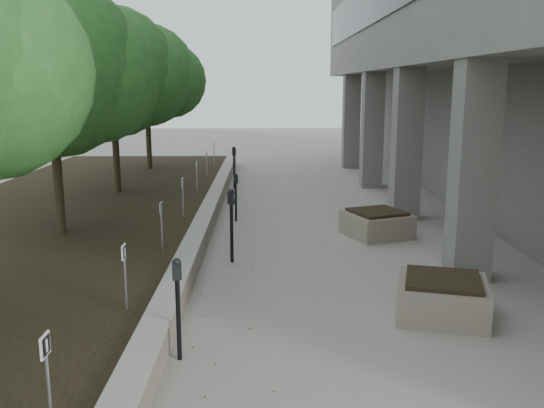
{
  "coord_description": "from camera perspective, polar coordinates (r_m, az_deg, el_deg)",
  "views": [
    {
      "loc": [
        -0.38,
        -4.39,
        3.54
      ],
      "look_at": [
        -0.22,
        6.89,
        1.24
      ],
      "focal_mm": 38.51,
      "sensor_mm": 36.0,
      "label": 1
    }
  ],
  "objects": [
    {
      "name": "retaining_wall",
      "position": [
        13.87,
        -6.75,
        -2.28
      ],
      "size": [
        0.39,
        26.0,
        0.5
      ],
      "primitive_type": null,
      "color": "gray",
      "rests_on": "ground"
    },
    {
      "name": "planting_bed",
      "position": [
        14.72,
        -21.13,
        -2.37
      ],
      "size": [
        7.0,
        26.0,
        0.4
      ],
      "primitive_type": "cube",
      "color": "#2D2416",
      "rests_on": "ground"
    },
    {
      "name": "crabapple_tree_3",
      "position": [
        13.16,
        -20.67,
        8.97
      ],
      "size": [
        4.6,
        4.0,
        5.44
      ],
      "primitive_type": null,
      "color": "#266125",
      "rests_on": "planting_bed"
    },
    {
      "name": "crabapple_tree_4",
      "position": [
        17.95,
        -15.26,
        9.79
      ],
      "size": [
        4.6,
        4.0,
        5.44
      ],
      "primitive_type": null,
      "color": "#266125",
      "rests_on": "planting_bed"
    },
    {
      "name": "crabapple_tree_5",
      "position": [
        22.83,
        -12.14,
        10.22
      ],
      "size": [
        4.6,
        4.0,
        5.44
      ],
      "primitive_type": null,
      "color": "#266125",
      "rests_on": "planting_bed"
    },
    {
      "name": "parking_sign_2",
      "position": [
        5.91,
        -21.04,
        -16.06
      ],
      "size": [
        0.04,
        0.22,
        0.96
      ],
      "primitive_type": null,
      "color": "black",
      "rests_on": "planting_bed"
    },
    {
      "name": "parking_sign_3",
      "position": [
        8.56,
        -14.16,
        -6.95
      ],
      "size": [
        0.04,
        0.22,
        0.96
      ],
      "primitive_type": null,
      "color": "black",
      "rests_on": "planting_bed"
    },
    {
      "name": "parking_sign_4",
      "position": [
        11.38,
        -10.74,
        -2.2
      ],
      "size": [
        0.04,
        0.22,
        0.96
      ],
      "primitive_type": null,
      "color": "black",
      "rests_on": "planting_bed"
    },
    {
      "name": "parking_sign_5",
      "position": [
        14.28,
        -8.7,
        0.65
      ],
      "size": [
        0.04,
        0.22,
        0.96
      ],
      "primitive_type": null,
      "color": "black",
      "rests_on": "planting_bed"
    },
    {
      "name": "parking_sign_6",
      "position": [
        17.21,
        -7.35,
        2.54
      ],
      "size": [
        0.04,
        0.22,
        0.96
      ],
      "primitive_type": null,
      "color": "black",
      "rests_on": "planting_bed"
    },
    {
      "name": "parking_sign_7",
      "position": [
        20.17,
        -6.4,
        3.87
      ],
      "size": [
        0.04,
        0.22,
        0.96
      ],
      "primitive_type": null,
      "color": "black",
      "rests_on": "planting_bed"
    },
    {
      "name": "parking_sign_8",
      "position": [
        23.13,
        -5.68,
        4.86
      ],
      "size": [
        0.04,
        0.22,
        0.96
      ],
      "primitive_type": null,
      "color": "black",
      "rests_on": "planting_bed"
    },
    {
      "name": "parking_meter_2",
      "position": [
        7.75,
        -9.16,
        -10.14
      ],
      "size": [
        0.15,
        0.12,
        1.39
      ],
      "primitive_type": null,
      "rotation": [
        0.0,
        0.0,
        0.2
      ],
      "color": "black",
      "rests_on": "ground"
    },
    {
      "name": "parking_meter_3",
      "position": [
        11.78,
        -3.98,
        -2.14
      ],
      "size": [
        0.17,
        0.14,
        1.52
      ],
      "primitive_type": null,
      "rotation": [
        0.0,
        0.0,
        -0.28
      ],
      "color": "black",
      "rests_on": "ground"
    },
    {
      "name": "parking_meter_4",
      "position": [
        15.4,
        -3.56,
        0.65
      ],
      "size": [
        0.15,
        0.13,
        1.28
      ],
      "primitive_type": null,
      "rotation": [
        0.0,
        0.0,
        0.34
      ],
      "color": "black",
      "rests_on": "ground"
    },
    {
      "name": "parking_meter_5",
      "position": [
        20.32,
        -3.73,
        3.57
      ],
      "size": [
        0.17,
        0.14,
        1.47
      ],
      "primitive_type": null,
      "rotation": [
        0.0,
        0.0,
        0.25
      ],
      "color": "black",
      "rests_on": "ground"
    },
    {
      "name": "planter_front",
      "position": [
        9.55,
        16.31,
        -8.71
      ],
      "size": [
        1.65,
        1.65,
        0.63
      ],
      "primitive_type": null,
      "rotation": [
        0.0,
        0.0,
        -0.27
      ],
      "color": "gray",
      "rests_on": "ground"
    },
    {
      "name": "planter_back",
      "position": [
        14.14,
        10.21,
        -1.86
      ],
      "size": [
        1.73,
        1.73,
        0.62
      ],
      "primitive_type": null,
      "rotation": [
        0.0,
        0.0,
        0.37
      ],
      "color": "gray",
      "rests_on": "ground"
    },
    {
      "name": "berry_scatter",
      "position": [
        10.04,
        0.87,
        -9.05
      ],
      "size": [
        3.3,
        14.1,
        0.02
      ],
      "primitive_type": null,
      "color": "maroon",
      "rests_on": "ground"
    }
  ]
}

